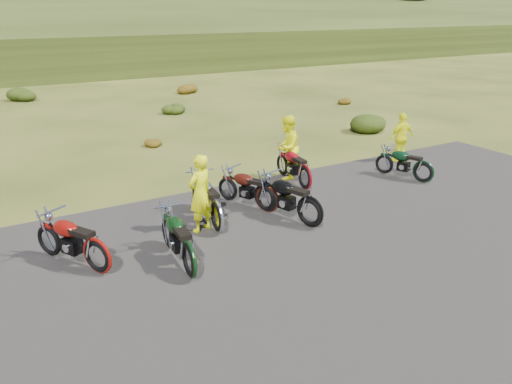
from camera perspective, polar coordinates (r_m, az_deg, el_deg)
ground at (r=11.29m, az=5.59°, el=-5.31°), size 300.00×300.00×0.00m
gravel_pad at (r=9.93m, az=12.37°, el=-9.57°), size 20.00×12.00×0.04m
hill_slope at (r=58.71m, az=-24.88°, el=13.90°), size 300.00×45.97×9.37m
shrub_3 at (r=30.55m, az=-25.09°, el=10.27°), size 1.56×1.56×0.92m
shrub_4 at (r=18.87m, az=-11.88°, el=5.74°), size 0.77×0.77×0.45m
shrub_5 at (r=24.68m, az=-9.49°, el=9.51°), size 1.03×1.03×0.61m
shrub_6 at (r=30.57m, az=-8.00°, el=11.82°), size 1.30×1.30×0.77m
shrub_7 at (r=21.42m, az=12.84°, el=8.05°), size 1.56×1.56×0.92m
shrub_8 at (r=27.25m, az=9.81°, el=10.35°), size 0.77×0.77×0.45m
motorcycle_1 at (r=10.30m, az=-17.43°, el=-8.93°), size 1.63×2.16×1.09m
motorcycle_2 at (r=9.79m, az=-7.51°, el=-9.71°), size 0.84×2.12×1.09m
motorcycle_3 at (r=11.54m, az=-4.41°, el=-4.66°), size 0.98×2.26×1.15m
motorcycle_4 at (r=12.59m, az=1.32°, el=-2.38°), size 1.35×2.04×1.02m
motorcycle_5 at (r=11.83m, az=6.13°, el=-4.07°), size 1.30×2.26×1.12m
motorcycle_6 at (r=14.20m, az=5.57°, el=0.23°), size 0.86×2.08×1.06m
motorcycle_7 at (r=15.47m, az=18.42°, el=0.96°), size 1.21×1.95×0.97m
person_middle at (r=11.30m, az=-6.38°, el=-0.30°), size 0.77×0.64×1.82m
person_right_a at (r=14.82m, az=3.57°, el=5.01°), size 1.17×1.14×1.90m
person_right_b at (r=17.18m, az=16.28°, el=5.94°), size 0.96×0.42×1.63m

